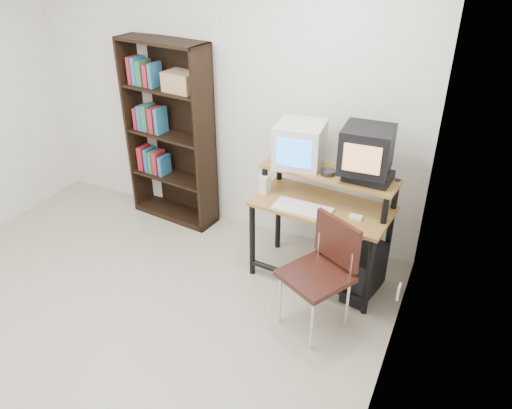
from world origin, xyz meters
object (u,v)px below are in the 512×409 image
at_px(crt_tv, 367,150).
at_px(school_chair, 323,264).
at_px(computer_desk, 322,209).
at_px(crt_monitor, 300,145).
at_px(pc_tower, 364,272).
at_px(bookshelf, 171,132).

xyz_separation_m(crt_tv, school_chair, (-0.09, -0.64, -0.68)).
xyz_separation_m(computer_desk, crt_monitor, (-0.27, 0.15, 0.47)).
height_order(crt_monitor, pc_tower, crt_monitor).
xyz_separation_m(crt_tv, pc_tower, (0.13, -0.16, -1.02)).
distance_m(computer_desk, pc_tower, 0.63).
relative_size(crt_tv, bookshelf, 0.22).
bearing_deg(pc_tower, crt_monitor, 174.83).
relative_size(computer_desk, pc_tower, 2.59).
distance_m(computer_desk, crt_monitor, 0.57).
height_order(computer_desk, bookshelf, bookshelf).
distance_m(computer_desk, crt_tv, 0.62).
relative_size(computer_desk, crt_tv, 2.96).
bearing_deg(pc_tower, bookshelf, 179.43).
bearing_deg(computer_desk, school_chair, -64.99).
height_order(crt_tv, school_chair, crt_tv).
bearing_deg(crt_monitor, school_chair, -62.06).
relative_size(crt_monitor, pc_tower, 0.95).
relative_size(crt_monitor, bookshelf, 0.23).
distance_m(pc_tower, school_chair, 0.63).
height_order(computer_desk, crt_monitor, crt_monitor).
bearing_deg(school_chair, computer_desk, 138.05).
distance_m(crt_tv, bookshelf, 2.04).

